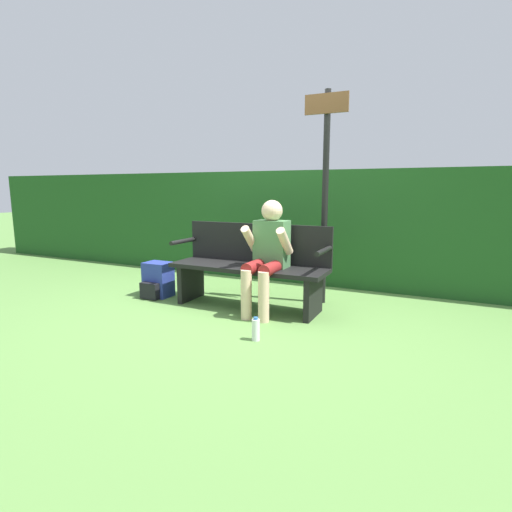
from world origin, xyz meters
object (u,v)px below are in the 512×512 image
Objects in this scene: person_seated at (268,250)px; signpost at (325,184)px; parked_car at (505,212)px; backpack at (157,280)px; water_bottle at (256,330)px; park_bench at (250,265)px.

signpost reaches higher than person_seated.
parked_car is (2.67, 8.85, -0.69)m from signpost.
backpack is at bearing -100.94° from parked_car.
person_seated is at bearing -125.05° from signpost.
water_bottle is 0.05× the size of parked_car.
signpost is at bearing 54.95° from person_seated.
backpack is (-1.46, -0.02, -0.47)m from person_seated.
signpost is (0.69, 0.48, 0.88)m from park_bench.
signpost reaches higher than parked_car.
person_seated is (0.26, -0.12, 0.20)m from park_bench.
signpost is (1.88, 0.62, 1.15)m from backpack.
person_seated is at bearing -25.21° from park_bench.
person_seated reaches higher than backpack.
backpack is at bearing -173.28° from park_bench.
park_bench is 0.35m from person_seated.
park_bench is at bearing -95.06° from parked_car.
signpost is at bearing 34.85° from park_bench.
signpost reaches higher than water_bottle.
person_seated is 1.53m from backpack.
person_seated is at bearing 107.11° from water_bottle.
water_bottle is at bearing -24.31° from backpack.
parked_car reaches higher than park_bench.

